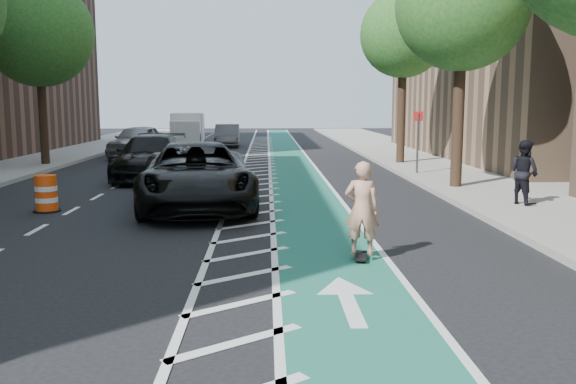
{
  "coord_description": "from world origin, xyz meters",
  "views": [
    {
      "loc": [
        1.87,
        -10.93,
        2.74
      ],
      "look_at": [
        2.27,
        0.44,
        1.1
      ],
      "focal_mm": 38.0,
      "sensor_mm": 36.0,
      "label": 1
    }
  ],
  "objects_px": {
    "barrel_a": "(46,194)",
    "suv_far": "(151,157)",
    "suv_near": "(196,175)",
    "skateboarder": "(362,208)"
  },
  "relations": [
    {
      "from": "barrel_a",
      "to": "suv_far",
      "type": "bearing_deg",
      "value": 78.68
    },
    {
      "from": "suv_near",
      "to": "barrel_a",
      "type": "height_order",
      "value": "suv_near"
    },
    {
      "from": "suv_near",
      "to": "barrel_a",
      "type": "relative_size",
      "value": 6.61
    },
    {
      "from": "suv_far",
      "to": "barrel_a",
      "type": "relative_size",
      "value": 5.9
    },
    {
      "from": "suv_far",
      "to": "barrel_a",
      "type": "bearing_deg",
      "value": -102.38
    },
    {
      "from": "suv_far",
      "to": "skateboarder",
      "type": "bearing_deg",
      "value": -65.08
    },
    {
      "from": "suv_near",
      "to": "barrel_a",
      "type": "distance_m",
      "value": 3.85
    },
    {
      "from": "skateboarder",
      "to": "suv_far",
      "type": "height_order",
      "value": "skateboarder"
    },
    {
      "from": "suv_far",
      "to": "suv_near",
      "type": "bearing_deg",
      "value": -70.84
    },
    {
      "from": "barrel_a",
      "to": "skateboarder",
      "type": "bearing_deg",
      "value": -35.3
    }
  ]
}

